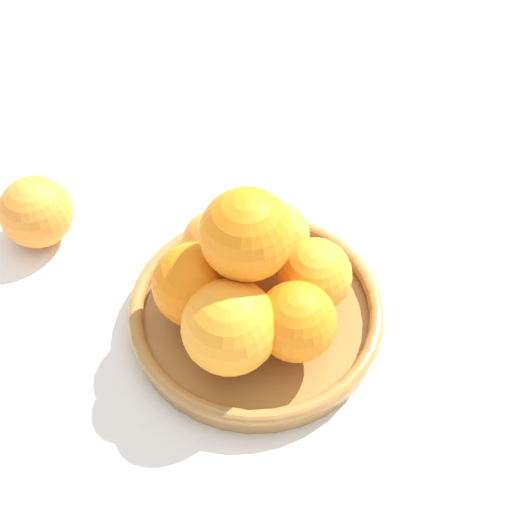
# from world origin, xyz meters

# --- Properties ---
(ground_plane) EXTENTS (4.00, 4.00, 0.00)m
(ground_plane) POSITION_xyz_m (0.00, 0.00, 0.00)
(ground_plane) COLOR white
(fruit_bowl) EXTENTS (0.24, 0.24, 0.03)m
(fruit_bowl) POSITION_xyz_m (0.00, 0.00, 0.02)
(fruit_bowl) COLOR #A57238
(fruit_bowl) RESTS_ON ground_plane
(orange_pile) EXTENTS (0.18, 0.18, 0.14)m
(orange_pile) POSITION_xyz_m (0.01, -0.01, 0.08)
(orange_pile) COLOR orange
(orange_pile) RESTS_ON fruit_bowl
(stray_orange) EXTENTS (0.08, 0.08, 0.08)m
(stray_orange) POSITION_xyz_m (-0.14, -0.21, 0.04)
(stray_orange) COLOR orange
(stray_orange) RESTS_ON ground_plane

